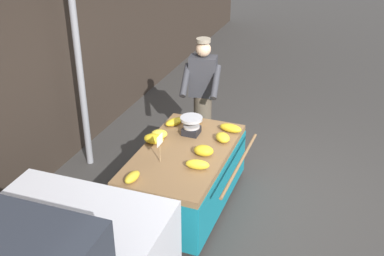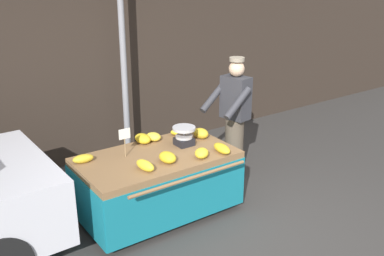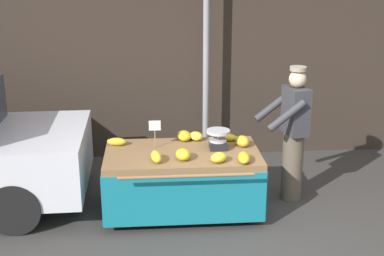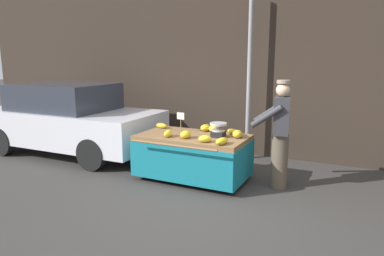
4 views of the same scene
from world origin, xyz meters
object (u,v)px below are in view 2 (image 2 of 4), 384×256
object	(u,v)px
banana_cart	(157,171)
banana_bunch_8	(143,139)
price_sign	(125,136)
banana_bunch_2	(222,148)
banana_bunch_6	(154,137)
vendor_person	(234,119)
banana_bunch_1	(181,132)
banana_bunch_7	(202,153)
street_pole	(123,52)
banana_bunch_0	(168,157)
banana_bunch_3	(201,133)
weighing_scale	(184,136)
banana_bunch_5	(83,159)
banana_bunch_4	(145,165)

from	to	relation	value
banana_cart	banana_bunch_8	bearing A→B (deg)	83.01
price_sign	banana_bunch_2	bearing A→B (deg)	-28.82
banana_bunch_6	vendor_person	world-z (taller)	vendor_person
banana_bunch_1	banana_bunch_2	size ratio (longest dim) A/B	0.90
price_sign	banana_bunch_6	xyz separation A→B (m)	(0.51, 0.24, -0.20)
banana_cart	banana_bunch_7	xyz separation A→B (m)	(0.39, -0.36, 0.26)
street_pole	banana_bunch_0	size ratio (longest dim) A/B	14.52
banana_bunch_3	street_pole	bearing A→B (deg)	100.97
street_pole	vendor_person	bearing A→B (deg)	-55.61
banana_cart	banana_bunch_1	bearing A→B (deg)	32.39
weighing_scale	banana_bunch_1	world-z (taller)	weighing_scale
banana_bunch_3	banana_bunch_8	bearing A→B (deg)	158.01
banana_cart	vendor_person	size ratio (longest dim) A/B	1.07
banana_bunch_1	banana_bunch_2	xyz separation A→B (m)	(0.09, -0.74, 0.01)
weighing_scale	banana_bunch_1	size ratio (longest dim) A/B	1.06
banana_bunch_5	banana_bunch_7	size ratio (longest dim) A/B	1.14
street_pole	weighing_scale	size ratio (longest dim) A/B	12.03
banana_cart	banana_bunch_7	distance (m)	0.59
banana_bunch_2	vendor_person	world-z (taller)	vendor_person
banana_cart	banana_bunch_3	bearing A→B (deg)	10.53
banana_bunch_1	banana_bunch_4	bearing A→B (deg)	-143.76
banana_bunch_4	banana_bunch_3	bearing A→B (deg)	21.90
banana_bunch_5	banana_bunch_1	bearing A→B (deg)	3.50
banana_bunch_0	banana_bunch_6	xyz separation A→B (m)	(0.20, 0.66, -0.01)
price_sign	banana_bunch_0	world-z (taller)	price_sign
banana_cart	banana_bunch_7	world-z (taller)	banana_bunch_7
vendor_person	weighing_scale	bearing A→B (deg)	-168.77
banana_bunch_8	banana_bunch_0	bearing A→B (deg)	-94.85
banana_bunch_0	weighing_scale	bearing A→B (deg)	36.13
street_pole	price_sign	world-z (taller)	street_pole
weighing_scale	banana_bunch_3	bearing A→B (deg)	12.53
banana_cart	banana_bunch_1	distance (m)	0.73
vendor_person	banana_bunch_0	bearing A→B (deg)	-159.94
banana_bunch_0	banana_bunch_2	bearing A→B (deg)	-10.61
banana_cart	weighing_scale	world-z (taller)	weighing_scale
banana_bunch_4	banana_bunch_8	xyz separation A→B (m)	(0.36, 0.70, 0.00)
banana_bunch_2	vendor_person	xyz separation A→B (m)	(0.72, 0.64, 0.05)
weighing_scale	banana_bunch_4	world-z (taller)	weighing_scale
banana_bunch_1	vendor_person	world-z (taller)	vendor_person
banana_bunch_1	vendor_person	size ratio (longest dim) A/B	0.15
banana_cart	banana_bunch_7	bearing A→B (deg)	-42.94
banana_bunch_3	banana_bunch_4	distance (m)	1.13
banana_bunch_2	banana_bunch_6	xyz separation A→B (m)	(-0.47, 0.78, 0.00)
vendor_person	banana_bunch_2	bearing A→B (deg)	-138.63
weighing_scale	banana_bunch_8	bearing A→B (deg)	137.81
banana_bunch_3	banana_bunch_8	world-z (taller)	banana_bunch_3
banana_bunch_3	banana_bunch_4	world-z (taller)	banana_bunch_3
banana_bunch_4	banana_bunch_7	distance (m)	0.70
banana_cart	banana_bunch_4	xyz separation A→B (m)	(-0.31, -0.28, 0.26)
weighing_scale	street_pole	bearing A→B (deg)	89.46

